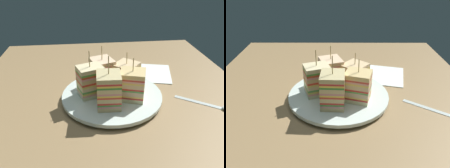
% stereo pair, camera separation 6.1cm
% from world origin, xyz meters
% --- Properties ---
extents(ground_plane, '(0.97, 0.83, 0.02)m').
position_xyz_m(ground_plane, '(0.00, 0.00, -0.01)').
color(ground_plane, '#96774E').
extents(plate, '(0.28, 0.28, 0.02)m').
position_xyz_m(plate, '(0.00, 0.00, 0.01)').
color(plate, white).
rests_on(plate, ground_plane).
extents(sandwich_wedge_0, '(0.09, 0.09, 0.11)m').
position_xyz_m(sandwich_wedge_0, '(-0.04, 0.05, 0.05)').
color(sandwich_wedge_0, beige).
rests_on(sandwich_wedge_0, plate).
extents(sandwich_wedge_1, '(0.08, 0.08, 0.12)m').
position_xyz_m(sandwich_wedge_1, '(-0.05, -0.02, 0.06)').
color(sandwich_wedge_1, beige).
rests_on(sandwich_wedge_1, plate).
extents(sandwich_wedge_2, '(0.07, 0.08, 0.13)m').
position_xyz_m(sandwich_wedge_2, '(0.00, -0.06, 0.06)').
color(sandwich_wedge_2, beige).
rests_on(sandwich_wedge_2, plate).
extents(sandwich_wedge_3, '(0.07, 0.06, 0.14)m').
position_xyz_m(sandwich_wedge_3, '(0.06, -0.01, 0.06)').
color(sandwich_wedge_3, '#D5B77B').
rests_on(sandwich_wedge_3, plate).
extents(sandwich_wedge_4, '(0.07, 0.08, 0.12)m').
position_xyz_m(sandwich_wedge_4, '(0.03, 0.05, 0.06)').
color(sandwich_wedge_4, beige).
rests_on(sandwich_wedge_4, plate).
extents(chip_pile, '(0.07, 0.08, 0.02)m').
position_xyz_m(chip_pile, '(-0.00, 0.01, 0.03)').
color(chip_pile, '#E3C169').
rests_on(chip_pile, plate).
extents(spoon, '(0.11, 0.14, 0.01)m').
position_xyz_m(spoon, '(0.08, 0.28, 0.00)').
color(spoon, silver).
rests_on(spoon, ground_plane).
extents(napkin, '(0.17, 0.15, 0.01)m').
position_xyz_m(napkin, '(-0.14, 0.16, 0.00)').
color(napkin, white).
rests_on(napkin, ground_plane).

